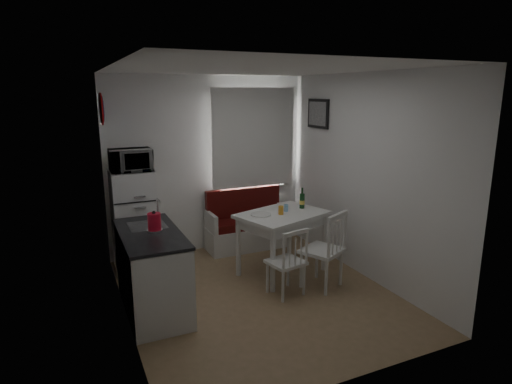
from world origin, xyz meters
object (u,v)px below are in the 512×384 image
at_px(fridge, 134,220).
at_px(chair_left, 290,256).
at_px(microwave, 131,160).
at_px(wine_bottle, 302,198).
at_px(kitchen_counter, 152,270).
at_px(dining_table, 282,220).
at_px(bench, 247,228).
at_px(chair_right, 327,243).
at_px(kettle, 154,222).

bearing_deg(fridge, chair_left, -47.46).
xyz_separation_m(microwave, wine_bottle, (2.09, -0.81, -0.53)).
xyz_separation_m(kitchen_counter, dining_table, (1.76, 0.28, 0.28)).
bearing_deg(microwave, dining_table, -27.76).
bearing_deg(fridge, bench, 3.68).
height_order(kitchen_counter, fridge, fridge).
bearing_deg(microwave, fridge, 90.00).
bearing_deg(chair_right, chair_left, 151.53).
bearing_deg(kettle, microwave, 91.41).
distance_m(dining_table, wine_bottle, 0.43).
relative_size(chair_left, microwave, 0.86).
bearing_deg(microwave, wine_bottle, -21.31).
bearing_deg(wine_bottle, fridge, 157.50).
distance_m(chair_left, kettle, 1.58).
distance_m(chair_right, microwave, 2.70).
distance_m(bench, microwave, 2.09).
relative_size(kitchen_counter, chair_left, 2.91).
xyz_separation_m(dining_table, microwave, (-1.74, 0.91, 0.77)).
height_order(dining_table, chair_left, chair_left).
distance_m(dining_table, kettle, 1.76).
relative_size(chair_right, wine_bottle, 2.16).
relative_size(bench, kettle, 5.66).
xyz_separation_m(dining_table, wine_bottle, (0.35, 0.10, 0.23)).
height_order(chair_left, chair_right, chair_right).
bearing_deg(chair_right, microwave, 114.57).
xyz_separation_m(fridge, kettle, (0.03, -1.27, 0.33)).
distance_m(dining_table, chair_left, 0.74).
bearing_deg(kitchen_counter, chair_right, -11.00).
relative_size(chair_left, wine_bottle, 1.61).
bearing_deg(dining_table, bench, 74.02).
xyz_separation_m(chair_left, kettle, (-1.46, 0.35, 0.50)).
height_order(bench, chair_right, chair_right).
height_order(chair_right, kettle, kettle).
height_order(kitchen_counter, bench, kitchen_counter).
relative_size(kitchen_counter, fridge, 0.97).
distance_m(chair_right, kettle, 2.03).
bearing_deg(kitchen_counter, fridge, 89.10).
bearing_deg(bench, chair_left, -97.06).
bearing_deg(dining_table, kitchen_counter, 171.18).
relative_size(bench, microwave, 2.41).
bearing_deg(fridge, dining_table, -29.04).
relative_size(bench, wine_bottle, 4.50).
relative_size(fridge, kettle, 6.04).
relative_size(microwave, kettle, 2.35).
distance_m(kitchen_counter, wine_bottle, 2.20).
bearing_deg(fridge, kettle, -88.65).
bearing_deg(chair_right, kitchen_counter, 142.14).
relative_size(fridge, microwave, 2.57).
bearing_deg(wine_bottle, chair_left, -128.44).
relative_size(kitchen_counter, dining_table, 1.03).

